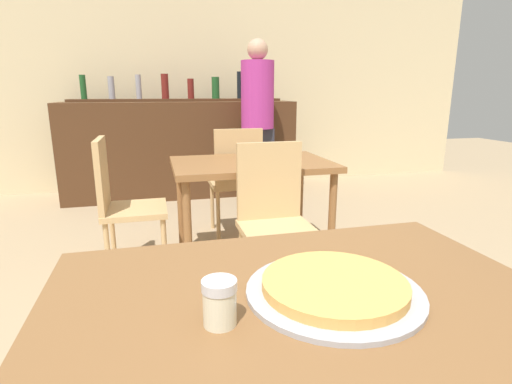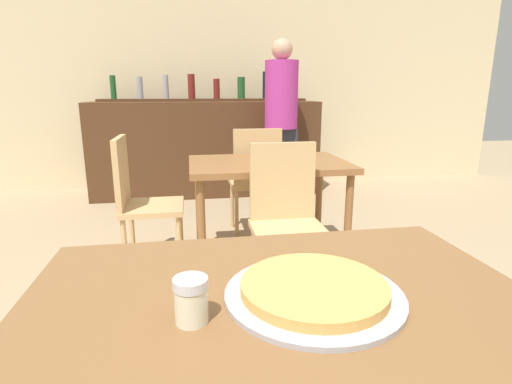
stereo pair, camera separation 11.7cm
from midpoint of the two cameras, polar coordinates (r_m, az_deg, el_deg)
name	(u,v)px [view 2 (the right image)]	position (r m, az deg, el deg)	size (l,w,h in m)	color
wall_back	(203,74)	(5.20, -6.99, 16.40)	(8.00, 0.05, 2.80)	beige
dining_table_near	(280,327)	(0.98, 7.05, -18.66)	(1.15, 0.76, 0.75)	brown
dining_table_far	(268,174)	(2.73, 2.97, 2.58)	(1.06, 0.72, 0.73)	brown
bar_counter	(206,149)	(4.74, -6.39, 6.19)	(2.60, 0.56, 1.08)	#4C2D19
bar_back_shelf	(206,95)	(4.83, -6.38, 13.61)	(2.39, 0.24, 0.34)	#4C2D19
chair_far_side_front	(286,213)	(2.26, 5.79, -3.05)	(0.40, 0.40, 0.91)	tan
chair_far_side_back	(256,175)	(3.26, 0.97, 2.37)	(0.40, 0.40, 0.91)	tan
chair_far_side_left	(139,196)	(2.71, -15.18, -0.58)	(0.40, 0.40, 0.91)	tan
pizza_tray	(314,290)	(0.93, 11.97, -13.64)	(0.40, 0.40, 0.04)	#A3A3A8
cheese_shaker	(191,300)	(0.81, -5.06, -15.18)	(0.07, 0.07, 0.09)	beige
person_standing	(281,118)	(4.23, 4.40, 10.55)	(0.34, 0.34, 1.70)	#2D2D38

